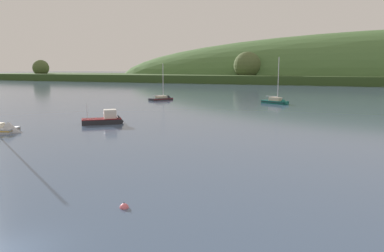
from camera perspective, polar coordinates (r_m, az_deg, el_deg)
The scene contains 4 objects.
sailboat_near_mooring at distance 96.02m, azimuth -4.41°, elevation 4.12°, with size 4.84×7.29×10.39m.
sailboat_midwater_white at distance 87.34m, azimuth 13.06°, elevation 3.53°, with size 7.31×4.74×11.62m.
fishing_boat_moored at distance 56.23m, azimuth -13.12°, elevation 0.84°, with size 5.97×5.75×3.78m.
mooring_buoy_midchannel at distance 22.76m, azimuth -10.44°, elevation -12.32°, with size 0.54×0.54×0.62m.
Camera 1 is at (14.24, -9.88, 8.21)m, focal length 34.52 mm.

